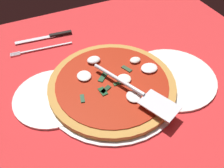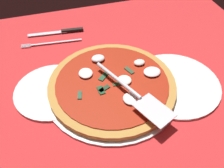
{
  "view_description": "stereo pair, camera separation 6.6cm",
  "coord_description": "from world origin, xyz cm",
  "px_view_note": "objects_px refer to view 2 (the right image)",
  "views": [
    {
      "loc": [
        -22.05,
        -36.17,
        49.52
      ],
      "look_at": [
        -2.56,
        5.69,
        1.99
      ],
      "focal_mm": 40.03,
      "sensor_mm": 36.0,
      "label": 1
    },
    {
      "loc": [
        -15.87,
        -38.53,
        49.52
      ],
      "look_at": [
        -2.56,
        5.69,
        1.99
      ],
      "focal_mm": 40.03,
      "sensor_mm": 36.0,
      "label": 2
    }
  ],
  "objects_px": {
    "dinner_plate_left": "(53,91)",
    "dinner_plate_right": "(174,84)",
    "pizza_server": "(135,94)",
    "pizza": "(112,84)",
    "place_setting_far": "(57,38)"
  },
  "relations": [
    {
      "from": "dinner_plate_right",
      "to": "pizza",
      "type": "height_order",
      "value": "pizza"
    },
    {
      "from": "dinner_plate_left",
      "to": "pizza",
      "type": "xyz_separation_m",
      "value": [
        0.16,
        -0.03,
        0.01
      ]
    },
    {
      "from": "dinner_plate_right",
      "to": "place_setting_far",
      "type": "height_order",
      "value": "place_setting_far"
    },
    {
      "from": "dinner_plate_left",
      "to": "pizza_server",
      "type": "height_order",
      "value": "pizza_server"
    },
    {
      "from": "dinner_plate_left",
      "to": "place_setting_far",
      "type": "xyz_separation_m",
      "value": [
        0.04,
        0.24,
        -0.0
      ]
    },
    {
      "from": "dinner_plate_left",
      "to": "pizza_server",
      "type": "bearing_deg",
      "value": -28.43
    },
    {
      "from": "dinner_plate_left",
      "to": "pizza",
      "type": "relative_size",
      "value": 0.59
    },
    {
      "from": "place_setting_far",
      "to": "pizza_server",
      "type": "bearing_deg",
      "value": 118.68
    },
    {
      "from": "pizza",
      "to": "dinner_plate_right",
      "type": "bearing_deg",
      "value": -12.55
    },
    {
      "from": "pizza_server",
      "to": "place_setting_far",
      "type": "distance_m",
      "value": 0.38
    },
    {
      "from": "dinner_plate_right",
      "to": "pizza",
      "type": "bearing_deg",
      "value": 167.45
    },
    {
      "from": "dinner_plate_left",
      "to": "dinner_plate_right",
      "type": "relative_size",
      "value": 0.82
    },
    {
      "from": "place_setting_far",
      "to": "pizza",
      "type": "bearing_deg",
      "value": 117.9
    },
    {
      "from": "pizza_server",
      "to": "pizza",
      "type": "bearing_deg",
      "value": -177.89
    },
    {
      "from": "pizza",
      "to": "dinner_plate_left",
      "type": "bearing_deg",
      "value": 168.31
    }
  ]
}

